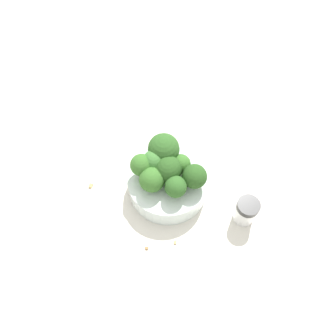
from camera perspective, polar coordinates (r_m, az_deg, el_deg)
The scene contains 14 objects.
ground_plane at distance 0.66m, azimuth -0.00°, elevation -3.64°, with size 3.00×3.00×0.00m, color silver.
bowl at distance 0.64m, azimuth -0.00°, elevation -2.69°, with size 0.16×0.16×0.05m, color silver.
broccoli_floret_0 at distance 0.60m, azimuth -0.76°, elevation 3.29°, with size 0.06×0.06×0.07m.
broccoli_floret_1 at distance 0.59m, azimuth -0.10°, elevation -0.61°, with size 0.05×0.05×0.06m.
broccoli_floret_2 at distance 0.59m, azimuth 4.65°, elevation -1.50°, with size 0.05×0.05×0.05m.
broccoli_floret_3 at distance 0.60m, azimuth -4.64°, elevation 0.44°, with size 0.04×0.04×0.06m.
broccoli_floret_4 at distance 0.59m, azimuth -2.82°, elevation -2.06°, with size 0.05×0.05×0.05m.
broccoli_floret_5 at distance 0.58m, azimuth 1.35°, elevation -3.34°, with size 0.04×0.04×0.05m.
broccoli_floret_6 at distance 0.60m, azimuth -2.42°, elevation 1.09°, with size 0.04×0.04×0.06m.
broccoli_floret_7 at distance 0.61m, azimuth 2.27°, elevation 0.64°, with size 0.04×0.04×0.04m.
pepper_shaker at distance 0.63m, azimuth 13.40°, elevation -7.29°, with size 0.04×0.04×0.06m.
almond_crumb_0 at distance 0.61m, azimuth -3.75°, elevation -13.74°, with size 0.01×0.00×0.01m, color olive.
almond_crumb_1 at distance 0.68m, azimuth -13.34°, elevation -2.96°, with size 0.01×0.01×0.01m, color tan.
almond_crumb_2 at distance 0.62m, azimuth 1.26°, elevation -12.78°, with size 0.01×0.00×0.01m, color tan.
Camera 1 is at (-0.20, 0.22, 0.59)m, focal length 35.00 mm.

